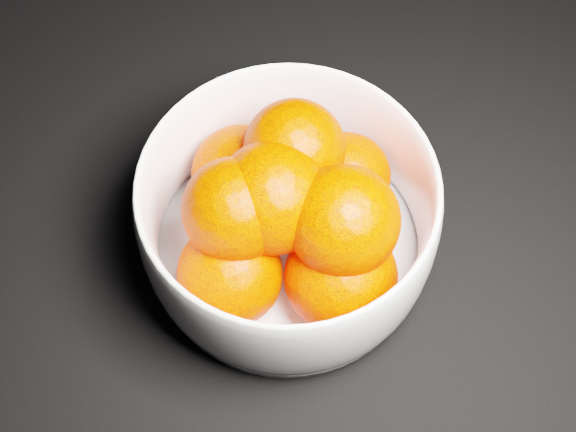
{
  "coord_description": "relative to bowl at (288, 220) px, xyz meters",
  "views": [
    {
      "loc": [
        -0.25,
        -0.04,
        0.58
      ],
      "look_at": [
        -0.25,
        0.25,
        0.06
      ],
      "focal_mm": 50.0,
      "sensor_mm": 36.0,
      "label": 1
    }
  ],
  "objects": [
    {
      "name": "bowl",
      "position": [
        0.0,
        0.0,
        0.0
      ],
      "size": [
        0.22,
        0.22,
        0.11
      ],
      "rotation": [
        0.0,
        0.0,
        0.17
      ],
      "color": "white",
      "rests_on": "ground"
    },
    {
      "name": "orange_pile",
      "position": [
        0.0,
        -0.0,
        0.02
      ],
      "size": [
        0.16,
        0.17,
        0.13
      ],
      "color": "#FF2E00",
      "rests_on": "bowl"
    }
  ]
}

